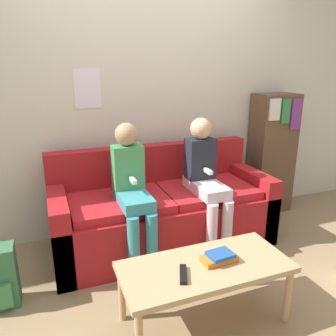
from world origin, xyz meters
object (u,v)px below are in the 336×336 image
at_px(couch, 163,212).
at_px(bookshelf, 272,153).
at_px(person_left, 132,187).
at_px(person_right, 206,177).
at_px(tv_remote, 183,274).
at_px(coffee_table, 205,271).

distance_m(couch, bookshelf, 1.44).
bearing_deg(person_left, bookshelf, 15.51).
height_order(person_left, person_right, person_right).
xyz_separation_m(tv_remote, bookshelf, (1.63, 1.34, 0.23)).
relative_size(couch, person_left, 1.67).
bearing_deg(couch, bookshelf, 11.80).
distance_m(couch, person_right, 0.51).
relative_size(couch, tv_remote, 11.01).
xyz_separation_m(couch, tv_remote, (-0.26, -1.05, 0.11)).
xyz_separation_m(couch, person_right, (0.33, -0.18, 0.35)).
bearing_deg(tv_remote, couch, 98.42).
bearing_deg(coffee_table, bookshelf, 41.35).
bearing_deg(person_right, coffee_table, -117.06).
height_order(couch, person_left, person_left).
height_order(couch, person_right, person_right).
distance_m(person_left, bookshelf, 1.75).
height_order(couch, coffee_table, couch).
relative_size(person_left, bookshelf, 0.89).
bearing_deg(couch, person_right, -29.16).
relative_size(couch, bookshelf, 1.48).
bearing_deg(tv_remote, coffee_table, 40.27).
xyz_separation_m(coffee_table, person_left, (-0.23, 0.82, 0.29)).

